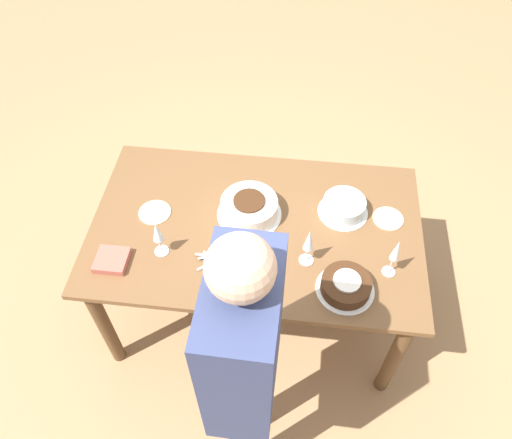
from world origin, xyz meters
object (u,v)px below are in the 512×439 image
at_px(cake_back_decorated, 344,207).
at_px(wine_glass_far, 309,241).
at_px(wine_glass_extra, 157,233).
at_px(cake_center_white, 249,208).
at_px(person_cutting, 244,362).
at_px(wine_glass_near, 396,252).
at_px(cake_front_chocolate, 346,285).

height_order(cake_back_decorated, wine_glass_far, wine_glass_far).
bearing_deg(wine_glass_extra, cake_center_white, 35.47).
bearing_deg(person_cutting, wine_glass_near, -42.32).
distance_m(cake_front_chocolate, cake_back_decorated, 0.45).
bearing_deg(wine_glass_near, wine_glass_extra, -179.73).
height_order(cake_center_white, wine_glass_far, wine_glass_far).
relative_size(wine_glass_extra, person_cutting, 0.12).
xyz_separation_m(cake_back_decorated, wine_glass_near, (0.21, -0.33, 0.11)).
bearing_deg(wine_glass_extra, wine_glass_near, 0.27).
bearing_deg(wine_glass_near, cake_front_chocolate, -149.45).
distance_m(cake_front_chocolate, wine_glass_near, 0.26).
bearing_deg(wine_glass_far, wine_glass_near, -3.28).
height_order(cake_center_white, wine_glass_near, wine_glass_near).
bearing_deg(wine_glass_far, wine_glass_extra, -177.75).
distance_m(cake_back_decorated, wine_glass_extra, 0.91).
relative_size(cake_front_chocolate, wine_glass_extra, 1.26).
relative_size(wine_glass_near, wine_glass_extra, 1.13).
height_order(cake_center_white, wine_glass_extra, wine_glass_extra).
xyz_separation_m(cake_front_chocolate, wine_glass_far, (-0.18, 0.14, 0.11)).
distance_m(wine_glass_extra, person_cutting, 0.77).
distance_m(cake_front_chocolate, wine_glass_extra, 0.86).
bearing_deg(person_cutting, wine_glass_extra, 39.04).
xyz_separation_m(wine_glass_near, wine_glass_far, (-0.37, 0.02, -0.01)).
relative_size(cake_front_chocolate, cake_back_decorated, 1.05).
relative_size(cake_center_white, cake_front_chocolate, 1.23).
bearing_deg(cake_back_decorated, person_cutting, -111.30).
xyz_separation_m(wine_glass_far, wine_glass_extra, (-0.67, -0.03, -0.01)).
height_order(cake_front_chocolate, wine_glass_extra, wine_glass_extra).
height_order(cake_front_chocolate, wine_glass_near, wine_glass_near).
height_order(cake_front_chocolate, wine_glass_far, wine_glass_far).
distance_m(cake_center_white, cake_back_decorated, 0.46).
relative_size(cake_center_white, person_cutting, 0.19).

